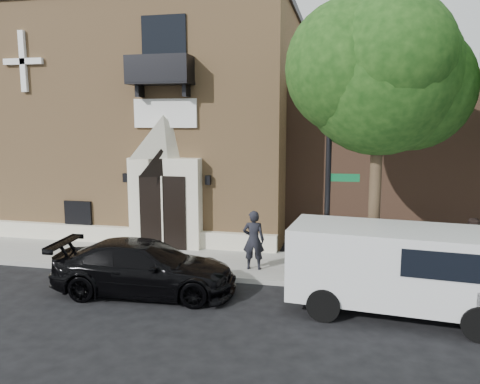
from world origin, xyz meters
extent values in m
plane|color=black|center=(0.00, 0.00, 0.00)|extent=(120.00, 120.00, 0.00)
cube|color=gray|center=(1.00, 1.50, 0.07)|extent=(42.00, 3.00, 0.15)
cube|color=#A77C4E|center=(-3.00, 8.00, 4.50)|extent=(12.00, 10.00, 9.00)
cube|color=black|center=(-3.00, 8.00, 9.15)|extent=(12.20, 10.20, 0.30)
cube|color=silver|center=(-3.00, 2.88, 0.45)|extent=(12.00, 0.30, 0.60)
cube|color=silver|center=(-1.00, 2.75, 1.75)|extent=(2.60, 0.55, 3.20)
pyramid|color=silver|center=(-1.00, 2.75, 4.10)|extent=(2.60, 0.55, 1.50)
cube|color=black|center=(-1.00, 2.46, 1.45)|extent=(1.70, 0.06, 2.60)
cube|color=silver|center=(-1.00, 2.42, 1.45)|extent=(0.06, 0.04, 2.60)
cube|color=white|center=(-1.00, 2.94, 4.90)|extent=(2.30, 0.10, 1.00)
cube|color=black|center=(-1.00, 2.55, 5.90)|extent=(2.20, 0.90, 0.10)
cube|color=black|center=(-1.00, 2.12, 6.35)|extent=(2.20, 0.06, 0.90)
cube|color=black|center=(-2.05, 2.55, 6.35)|extent=(0.06, 0.90, 0.90)
cube|color=black|center=(0.05, 2.55, 6.35)|extent=(0.06, 0.90, 0.90)
cube|color=black|center=(-1.00, 2.97, 7.10)|extent=(1.60, 0.08, 2.20)
cube|color=white|center=(-6.50, 2.92, 6.80)|extent=(0.22, 0.14, 2.20)
cube|color=white|center=(-6.50, 2.92, 6.80)|extent=(1.60, 0.14, 0.22)
cube|color=black|center=(-4.60, 2.95, 1.15)|extent=(1.10, 0.10, 1.00)
cube|color=#DC5E23|center=(-4.60, 2.98, 1.15)|extent=(0.85, 0.06, 0.75)
cube|color=black|center=(-2.55, 2.88, 2.60)|extent=(0.18, 0.18, 0.32)
cube|color=black|center=(0.55, 2.88, 2.60)|extent=(0.18, 0.18, 0.32)
cylinder|color=#38281C|center=(6.00, 0.45, 2.25)|extent=(0.32, 0.32, 4.20)
sphere|color=black|center=(6.00, 0.45, 5.82)|extent=(4.20, 4.20, 4.20)
sphere|color=black|center=(6.80, 0.75, 5.52)|extent=(3.36, 3.36, 3.36)
sphere|color=black|center=(5.30, 0.25, 6.02)|extent=(3.57, 3.57, 3.57)
sphere|color=black|center=(6.20, -0.25, 6.22)|extent=(3.15, 3.15, 3.15)
imported|color=black|center=(-0.02, -1.31, 0.72)|extent=(5.09, 2.40, 1.44)
cube|color=silver|center=(6.53, -1.27, 1.24)|extent=(5.33, 2.56, 1.75)
cube|color=black|center=(7.24, -2.39, 1.60)|extent=(1.65, 0.20, 0.62)
cylinder|color=black|center=(4.79, -2.08, 0.39)|extent=(0.81, 0.33, 0.78)
cylinder|color=black|center=(4.98, -0.13, 0.39)|extent=(0.81, 0.33, 0.78)
cylinder|color=black|center=(8.07, -2.41, 0.39)|extent=(0.81, 0.33, 0.78)
cylinder|color=black|center=(8.26, -0.46, 0.39)|extent=(0.81, 0.33, 0.78)
cylinder|color=black|center=(4.74, 0.20, 3.02)|extent=(0.15, 0.15, 5.75)
cube|color=#0A542B|center=(5.17, 0.22, 3.12)|extent=(0.82, 0.08, 0.21)
cube|color=#0A542B|center=(4.72, 0.63, 3.36)|extent=(0.08, 0.82, 0.21)
cylinder|color=#A51B00|center=(5.49, 0.48, 0.19)|extent=(0.34, 0.34, 0.07)
cylinder|color=#A51B00|center=(5.49, 0.48, 0.48)|extent=(0.24, 0.24, 0.51)
sphere|color=#A51B00|center=(5.49, 0.48, 0.77)|extent=(0.24, 0.24, 0.24)
cylinder|color=#A51B00|center=(5.49, 0.48, 0.52)|extent=(0.42, 0.11, 0.11)
cube|color=#103B1D|center=(7.01, 0.55, 0.69)|extent=(1.79, 1.02, 1.09)
cube|color=black|center=(7.01, 0.55, 1.29)|extent=(1.84, 1.07, 0.12)
imported|color=#597339|center=(-0.95, 2.72, 0.54)|extent=(0.76, 0.68, 0.77)
imported|color=black|center=(2.54, 0.92, 1.06)|extent=(0.70, 0.49, 1.82)
imported|color=black|center=(8.87, 1.55, 1.02)|extent=(0.91, 1.02, 1.75)
camera|label=1|loc=(5.13, -12.64, 4.65)|focal=35.00mm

